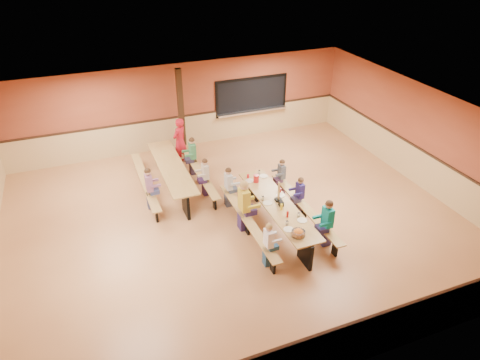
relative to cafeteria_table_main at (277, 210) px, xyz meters
name	(u,v)px	position (x,y,z in m)	size (l,w,h in m)	color
ground	(233,220)	(-0.97, 0.70, -0.53)	(12.00, 12.00, 0.00)	#A2663D
room_envelope	(233,198)	(-0.97, 0.70, 0.16)	(12.04, 10.04, 3.02)	brown
kitchen_pass_through	(252,97)	(1.63, 5.66, 0.96)	(2.78, 0.28, 1.38)	black
structural_post	(181,113)	(-1.17, 5.10, 0.97)	(0.18, 0.18, 3.00)	black
cafeteria_table_main	(277,210)	(0.00, 0.00, 0.00)	(1.91, 3.70, 0.74)	#A27B40
cafeteria_table_second	(172,172)	(-2.08, 2.95, 0.00)	(1.91, 3.70, 0.74)	#A27B40
seated_child_white_left	(268,245)	(-0.83, -1.26, 0.05)	(0.34, 0.28, 1.16)	white
seated_adult_yellow	(244,206)	(-0.83, 0.25, 0.18)	(0.47, 0.39, 1.42)	gold
seated_child_grey_left	(229,187)	(-0.83, 1.41, 0.07)	(0.36, 0.30, 1.20)	#B7B7B7
seated_child_teal_right	(327,223)	(0.83, -1.09, 0.11)	(0.40, 0.33, 1.28)	#0B8282
seated_child_navy_right	(300,196)	(0.83, 0.31, 0.05)	(0.34, 0.28, 1.15)	navy
seated_child_char_right	(281,177)	(0.83, 1.43, 0.04)	(0.33, 0.27, 1.13)	#464950
seated_child_purple_sec	(150,188)	(-2.91, 2.13, 0.09)	(0.38, 0.31, 1.24)	#8A567D
seated_child_green_sec	(193,156)	(-1.26, 3.56, 0.10)	(0.39, 0.32, 1.24)	#387E4F
seated_child_tan_sec	(206,177)	(-1.26, 2.20, 0.06)	(0.35, 0.29, 1.17)	#BDAD97
standing_woman	(180,141)	(-1.44, 4.43, 0.27)	(0.58, 0.38, 1.59)	red
punch_pitcher	(256,179)	(-0.09, 1.19, 0.32)	(0.16, 0.16, 0.22)	#B51818
chip_bowl	(298,233)	(-0.13, -1.38, 0.29)	(0.32, 0.32, 0.15)	orange
napkin_dispenser	(281,204)	(0.03, -0.14, 0.28)	(0.10, 0.14, 0.13)	black
condiment_mustard	(282,207)	(-0.03, -0.30, 0.30)	(0.06, 0.06, 0.17)	yellow
condiment_ketchup	(288,214)	(-0.03, -0.64, 0.30)	(0.06, 0.06, 0.17)	#B2140F
table_paddle	(278,196)	(0.08, 0.10, 0.35)	(0.16, 0.16, 0.56)	black
place_settings	(277,202)	(0.00, 0.00, 0.27)	(0.65, 3.30, 0.11)	beige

